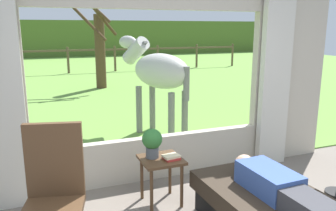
{
  "coord_description": "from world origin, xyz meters",
  "views": [
    {
      "loc": [
        -1.35,
        -1.64,
        1.89
      ],
      "look_at": [
        0.0,
        1.8,
        1.05
      ],
      "focal_mm": 36.55,
      "sensor_mm": 36.0,
      "label": 1
    }
  ],
  "objects_px": {
    "rocking_chair": "(54,193)",
    "side_table": "(161,166)",
    "reclining_person": "(283,190)",
    "horse": "(158,71)",
    "potted_plant": "(152,141)",
    "book_stack": "(171,157)",
    "pasture_tree": "(100,48)"
  },
  "relations": [
    {
      "from": "rocking_chair",
      "to": "potted_plant",
      "type": "bearing_deg",
      "value": 40.04
    },
    {
      "from": "reclining_person",
      "to": "horse",
      "type": "height_order",
      "value": "horse"
    },
    {
      "from": "potted_plant",
      "to": "reclining_person",
      "type": "bearing_deg",
      "value": -54.66
    },
    {
      "from": "rocking_chair",
      "to": "pasture_tree",
      "type": "xyz_separation_m",
      "value": [
        1.87,
        8.0,
        0.75
      ]
    },
    {
      "from": "potted_plant",
      "to": "book_stack",
      "type": "relative_size",
      "value": 1.7
    },
    {
      "from": "book_stack",
      "to": "horse",
      "type": "relative_size",
      "value": 0.11
    },
    {
      "from": "pasture_tree",
      "to": "potted_plant",
      "type": "bearing_deg",
      "value": -96.3
    },
    {
      "from": "reclining_person",
      "to": "pasture_tree",
      "type": "bearing_deg",
      "value": 88.08
    },
    {
      "from": "potted_plant",
      "to": "pasture_tree",
      "type": "bearing_deg",
      "value": 83.7
    },
    {
      "from": "potted_plant",
      "to": "book_stack",
      "type": "bearing_deg",
      "value": -35.2
    },
    {
      "from": "rocking_chair",
      "to": "reclining_person",
      "type": "bearing_deg",
      "value": -4.87
    },
    {
      "from": "pasture_tree",
      "to": "rocking_chair",
      "type": "bearing_deg",
      "value": -103.15
    },
    {
      "from": "pasture_tree",
      "to": "side_table",
      "type": "bearing_deg",
      "value": -95.65
    },
    {
      "from": "potted_plant",
      "to": "pasture_tree",
      "type": "relative_size",
      "value": 0.11
    },
    {
      "from": "reclining_person",
      "to": "side_table",
      "type": "distance_m",
      "value": 1.3
    },
    {
      "from": "horse",
      "to": "pasture_tree",
      "type": "relative_size",
      "value": 0.6
    },
    {
      "from": "side_table",
      "to": "book_stack",
      "type": "relative_size",
      "value": 2.76
    },
    {
      "from": "rocking_chair",
      "to": "side_table",
      "type": "height_order",
      "value": "rocking_chair"
    },
    {
      "from": "horse",
      "to": "pasture_tree",
      "type": "distance_m",
      "value": 5.23
    },
    {
      "from": "rocking_chair",
      "to": "book_stack",
      "type": "distance_m",
      "value": 1.28
    },
    {
      "from": "reclining_person",
      "to": "book_stack",
      "type": "bearing_deg",
      "value": 120.19
    },
    {
      "from": "reclining_person",
      "to": "potted_plant",
      "type": "distance_m",
      "value": 1.41
    },
    {
      "from": "reclining_person",
      "to": "horse",
      "type": "bearing_deg",
      "value": 87.08
    },
    {
      "from": "rocking_chair",
      "to": "side_table",
      "type": "xyz_separation_m",
      "value": [
        1.12,
        0.46,
        -0.12
      ]
    },
    {
      "from": "horse",
      "to": "rocking_chair",
      "type": "bearing_deg",
      "value": -146.98
    },
    {
      "from": "reclining_person",
      "to": "rocking_chair",
      "type": "distance_m",
      "value": 1.95
    },
    {
      "from": "horse",
      "to": "pasture_tree",
      "type": "xyz_separation_m",
      "value": [
        -0.05,
        5.23,
        0.14
      ]
    },
    {
      "from": "side_table",
      "to": "book_stack",
      "type": "height_order",
      "value": "book_stack"
    },
    {
      "from": "side_table",
      "to": "book_stack",
      "type": "xyz_separation_m",
      "value": [
        0.09,
        -0.06,
        0.12
      ]
    },
    {
      "from": "side_table",
      "to": "reclining_person",
      "type": "bearing_deg",
      "value": -56.01
    },
    {
      "from": "side_table",
      "to": "potted_plant",
      "type": "xyz_separation_m",
      "value": [
        -0.08,
        0.06,
        0.28
      ]
    },
    {
      "from": "reclining_person",
      "to": "book_stack",
      "type": "height_order",
      "value": "reclining_person"
    }
  ]
}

